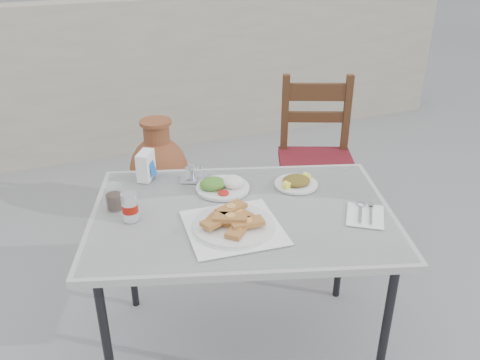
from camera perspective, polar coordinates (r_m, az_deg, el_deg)
name	(u,v)px	position (r m, az deg, el deg)	size (l,w,h in m)	color
ground	(232,357)	(2.37, -0.85, -19.27)	(80.00, 80.00, 0.00)	slate
cafe_table	(242,221)	(2.00, 0.25, -4.66)	(1.36, 1.12, 0.71)	black
pide_plate	(233,220)	(1.85, -0.76, -4.56)	(0.37, 0.37, 0.07)	white
salad_rice_plate	(222,185)	(2.12, -2.01, -0.55)	(0.22, 0.22, 0.06)	silver
salad_chopped_plate	(296,182)	(2.17, 6.33, -0.22)	(0.18, 0.18, 0.04)	silver
soda_can	(130,207)	(1.93, -12.26, -2.96)	(0.06, 0.06, 0.11)	silver
cola_glass	(114,198)	(2.03, -13.96, -1.99)	(0.07, 0.07, 0.10)	white
napkin_holder	(146,165)	(2.23, -10.53, 1.61)	(0.10, 0.11, 0.12)	white
condiment_caddy	(193,175)	(2.20, -5.30, 0.59)	(0.13, 0.12, 0.07)	silver
cutlery_napkin	(365,213)	(2.01, 13.83, -3.65)	(0.22, 0.22, 0.01)	white
chair	(316,159)	(2.96, 8.53, 2.32)	(0.55, 0.55, 0.95)	#3A230F
terracotta_urn	(159,173)	(3.24, -9.03, 0.82)	(0.37, 0.37, 0.65)	brown
back_wall	(117,79)	(4.22, -13.69, 10.95)	(6.00, 0.25, 1.20)	#A19C86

